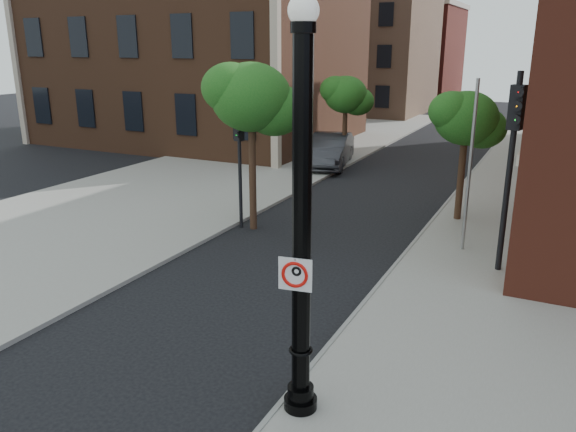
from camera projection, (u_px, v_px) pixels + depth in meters
The scene contains 16 objects.
ground at pixel (194, 371), 10.85m from camera, with size 120.00×120.00×0.00m, color black.
sidewalk_right at pixel (553, 253), 16.88m from camera, with size 8.00×60.00×0.12m, color gray.
sidewalk_left at pixel (252, 162), 30.09m from camera, with size 10.00×50.00×0.12m, color gray.
curb_edge at pixel (422, 234), 18.55m from camera, with size 0.10×60.00×0.14m, color gray.
victorian_building at pixel (200, 1), 35.65m from camera, with size 18.60×14.60×17.95m.
bg_building_tan_a at pixel (362, 46), 51.94m from camera, with size 12.00×12.00×12.00m, color #986D53.
bg_building_red at pixel (402, 55), 64.25m from camera, with size 12.00×12.00×10.00m, color maroon.
lamppost at pixel (302, 242), 8.71m from camera, with size 0.57×0.57×6.72m.
no_parking_sign at pixel (295, 274), 8.71m from camera, with size 0.54×0.13×0.54m.
parked_car at pixel (330, 150), 28.93m from camera, with size 1.81×5.20×1.71m, color #2D2D32.
traffic_signal_left at pixel (239, 148), 18.61m from camera, with size 0.31×0.36×4.13m.
traffic_signal_right at pixel (513, 142), 14.44m from camera, with size 0.40×0.47×5.44m.
utility_pole at pixel (470, 169), 16.32m from camera, with size 0.10×0.10×5.17m, color #999999.
street_tree_a at pixel (253, 99), 18.06m from camera, with size 3.08×2.79×5.55m.
street_tree_b at pixel (347, 96), 28.07m from camera, with size 2.56×2.31×4.61m.
street_tree_c at pixel (467, 120), 19.02m from camera, with size 2.55×2.30×4.59m.
Camera 1 is at (5.85, -7.72, 6.03)m, focal length 35.00 mm.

